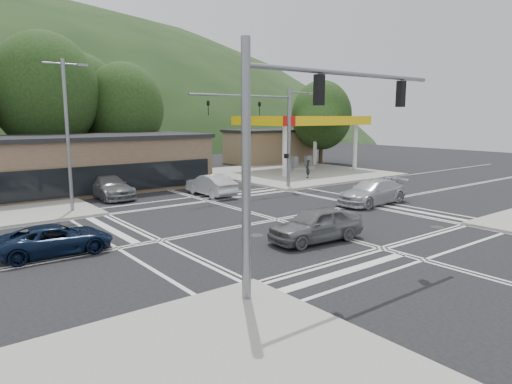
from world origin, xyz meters
TOP-DOWN VIEW (x-y plane):
  - ground at (0.00, 0.00)m, footprint 120.00×120.00m
  - sidewalk_ne at (15.00, 15.00)m, footprint 16.00×16.00m
  - gas_station_canopy at (16.99, 15.99)m, footprint 12.32×8.34m
  - convenience_store at (20.00, 25.00)m, footprint 10.00×6.00m
  - commercial_row at (-8.00, 17.00)m, footprint 24.00×8.00m
  - hill_north at (0.00, 90.00)m, footprint 252.00×126.00m
  - tree_n_b at (-6.00, 24.00)m, footprint 9.00×9.00m
  - tree_n_c at (1.00, 24.00)m, footprint 7.60×7.60m
  - tree_n_e at (-2.00, 28.00)m, footprint 8.40×8.40m
  - tree_ne at (24.00, 20.00)m, footprint 7.20×7.20m
  - streetlight_nw at (-8.44, 9.00)m, footprint 2.50×0.25m
  - signal_mast_ne at (6.95, 8.20)m, footprint 11.65×0.30m
  - signal_mast_sw at (-6.39, -8.20)m, footprint 9.14×0.28m
  - car_blue_west at (-11.51, 0.76)m, footprint 4.67×2.36m
  - car_grey_center at (-1.45, -4.50)m, footprint 4.82×2.28m
  - car_silver_east at (8.00, -0.30)m, footprint 5.61×2.43m
  - car_queue_a at (1.33, 9.00)m, footprint 1.73×4.79m
  - car_queue_b at (1.00, 15.35)m, footprint 2.14×4.78m
  - car_northbound at (-4.94, 12.62)m, footprint 2.40×5.58m
  - pedestrian at (12.87, 10.79)m, footprint 0.71×0.70m

SIDE VIEW (x-z plane):
  - ground at x=0.00m, z-range 0.00..0.00m
  - hill_north at x=0.00m, z-range -70.00..70.00m
  - sidewalk_ne at x=15.00m, z-range 0.00..0.15m
  - car_blue_west at x=-11.51m, z-range 0.00..1.27m
  - car_queue_a at x=1.33m, z-range 0.00..1.57m
  - car_grey_center at x=-1.45m, z-range 0.00..1.59m
  - car_queue_b at x=1.00m, z-range 0.00..1.60m
  - car_northbound at x=-4.94m, z-range 0.00..1.60m
  - car_silver_east at x=8.00m, z-range 0.00..1.61m
  - pedestrian at x=12.87m, z-range 0.15..1.81m
  - convenience_store at x=20.00m, z-range 0.00..3.80m
  - commercial_row at x=-8.00m, z-range 0.00..4.00m
  - gas_station_canopy at x=16.99m, z-range 2.17..7.92m
  - streetlight_nw at x=-8.44m, z-range 0.55..9.55m
  - signal_mast_ne at x=6.95m, z-range 1.07..9.07m
  - signal_mast_sw at x=-6.39m, z-range 1.12..9.12m
  - tree_ne at x=24.00m, z-range 0.85..10.84m
  - tree_n_c at x=1.00m, z-range 1.06..11.93m
  - tree_n_e at x=-2.00m, z-range 1.15..13.13m
  - tree_n_b at x=-6.00m, z-range 1.30..14.28m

